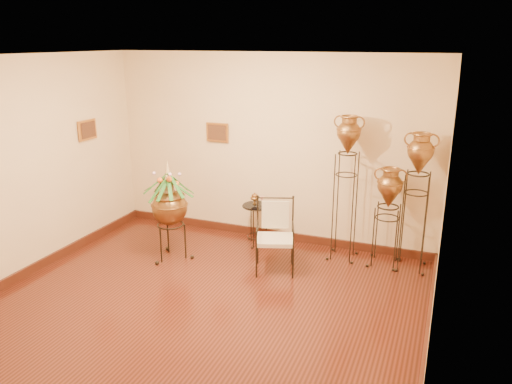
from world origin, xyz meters
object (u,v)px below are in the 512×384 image
at_px(amphora_mid, 416,201).
at_px(side_table, 257,224).
at_px(armchair, 275,237).
at_px(amphora_tall, 346,187).
at_px(planter_urn, 169,203).

bearing_deg(amphora_mid, side_table, 179.98).
height_order(amphora_mid, armchair, amphora_mid).
bearing_deg(amphora_tall, armchair, -134.57).
xyz_separation_m(planter_urn, side_table, (0.94, 0.90, -0.48)).
relative_size(amphora_mid, armchair, 1.93).
xyz_separation_m(amphora_mid, side_table, (-2.22, 0.00, -0.62)).
height_order(amphora_tall, planter_urn, amphora_tall).
relative_size(amphora_tall, armchair, 2.10).
bearing_deg(planter_urn, amphora_mid, 15.97).
bearing_deg(amphora_mid, armchair, -155.58).
bearing_deg(amphora_tall, side_table, 179.97).
bearing_deg(planter_urn, side_table, 44.03).
xyz_separation_m(amphora_tall, planter_urn, (-2.24, -0.90, -0.23)).
relative_size(planter_urn, side_table, 1.85).
bearing_deg(amphora_mid, planter_urn, -164.03).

